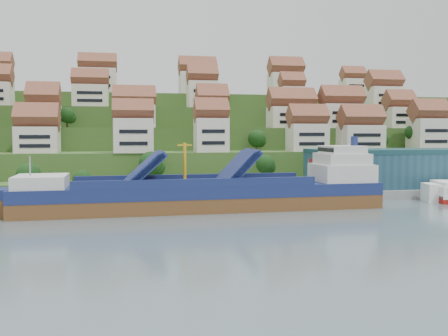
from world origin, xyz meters
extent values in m
plane|color=slate|center=(0.00, 0.00, 0.00)|extent=(300.00, 300.00, 0.00)
cube|color=gray|center=(20.00, 15.00, 1.10)|extent=(180.00, 14.00, 2.20)
cube|color=#2D4C1E|center=(0.00, 86.00, 2.00)|extent=(260.00, 128.00, 4.00)
cube|color=#2D4C1E|center=(0.00, 91.00, 5.50)|extent=(260.00, 118.00, 11.00)
cube|color=#2D4C1E|center=(0.00, 99.00, 9.00)|extent=(260.00, 102.00, 18.00)
cube|color=#2D4C1E|center=(0.00, 107.00, 12.50)|extent=(260.00, 86.00, 25.00)
cube|color=#2D4C1E|center=(0.00, 116.00, 15.50)|extent=(260.00, 68.00, 31.00)
cube|color=silver|center=(-48.48, 40.56, 14.53)|extent=(11.11, 8.57, 7.05)
cube|color=silver|center=(-22.84, 35.18, 15.65)|extent=(10.56, 7.03, 9.30)
cube|color=silver|center=(-1.12, 36.63, 15.74)|extent=(9.12, 7.62, 9.47)
cube|color=silver|center=(28.25, 38.46, 15.03)|extent=(11.09, 7.73, 8.06)
cube|color=silver|center=(45.35, 38.39, 14.86)|extent=(12.47, 8.26, 7.72)
cube|color=silver|center=(70.05, 41.05, 15.96)|extent=(11.16, 8.31, 9.91)
cube|color=silver|center=(-48.85, 54.76, 21.40)|extent=(9.23, 8.98, 6.80)
cube|color=silver|center=(-22.19, 53.57, 21.47)|extent=(12.48, 7.90, 6.95)
cube|color=silver|center=(1.76, 51.89, 21.60)|extent=(9.39, 8.56, 7.21)
cube|color=silver|center=(28.65, 54.47, 21.44)|extent=(14.88, 8.36, 6.88)
cube|color=silver|center=(45.74, 53.51, 21.97)|extent=(13.91, 8.18, 7.94)
cube|color=silver|center=(68.21, 55.83, 21.60)|extent=(9.62, 8.04, 7.21)
cube|color=silver|center=(-36.32, 71.40, 28.73)|extent=(11.62, 7.30, 7.46)
cube|color=silver|center=(1.36, 69.57, 29.59)|extent=(10.05, 7.79, 9.18)
cube|color=silver|center=(33.94, 69.84, 28.94)|extent=(8.50, 7.14, 7.87)
cube|color=silver|center=(70.92, 71.38, 29.30)|extent=(12.52, 8.47, 8.59)
cube|color=silver|center=(-34.63, 87.17, 35.46)|extent=(13.17, 7.51, 8.91)
cube|color=silver|center=(2.53, 89.19, 35.30)|extent=(13.82, 8.15, 8.60)
cube|color=silver|center=(37.57, 87.78, 35.41)|extent=(13.01, 8.73, 8.83)
cube|color=silver|center=(68.59, 93.00, 34.92)|extent=(9.57, 7.05, 7.84)
ellipsoid|color=#183E14|center=(11.85, 26.11, 8.04)|extent=(5.15, 5.15, 5.15)
ellipsoid|color=#183E14|center=(-18.52, 26.29, 8.48)|extent=(6.37, 6.37, 6.37)
ellipsoid|color=#183E14|center=(54.64, 43.11, 14.50)|extent=(4.70, 4.70, 4.70)
ellipsoid|color=#183E14|center=(65.53, 43.11, 16.60)|extent=(4.77, 4.77, 4.77)
ellipsoid|color=#183E14|center=(14.06, 43.66, 14.73)|extent=(5.34, 5.34, 5.34)
ellipsoid|color=#183E14|center=(40.66, 59.83, 23.83)|extent=(4.85, 4.85, 4.85)
ellipsoid|color=#183E14|center=(-51.51, 59.38, 22.49)|extent=(6.47, 6.47, 6.47)
ellipsoid|color=#183E14|center=(-42.58, 57.97, 21.88)|extent=(4.88, 4.88, 4.88)
ellipsoid|color=#183E14|center=(7.99, 73.21, 30.02)|extent=(6.95, 6.95, 6.95)
ellipsoid|color=#183E14|center=(36.65, 75.94, 29.26)|extent=(5.52, 5.52, 5.52)
ellipsoid|color=#183E14|center=(38.62, 73.97, 28.92)|extent=(4.24, 4.24, 4.24)
ellipsoid|color=#183E14|center=(-47.09, 19.00, 6.59)|extent=(5.73, 5.73, 5.73)
ellipsoid|color=#183E14|center=(-35.02, 19.00, 5.27)|extent=(4.76, 4.76, 4.76)
cube|color=#204658|center=(52.00, 17.00, 7.20)|extent=(60.00, 15.00, 10.00)
cylinder|color=gray|center=(18.00, 10.00, 6.20)|extent=(0.16, 0.16, 8.00)
cube|color=maroon|center=(18.60, 10.00, 9.80)|extent=(1.20, 0.05, 0.80)
cube|color=brown|center=(-8.83, 1.27, 1.00)|extent=(77.31, 13.45, 4.94)
cube|color=navy|center=(-8.83, 1.27, 4.25)|extent=(77.31, 13.57, 2.57)
cube|color=silver|center=(-41.43, 0.60, 6.72)|extent=(10.11, 11.47, 2.57)
cube|color=#262628|center=(-10.80, 1.23, 5.53)|extent=(49.61, 11.10, 0.30)
cube|color=navy|center=(-21.67, 1.01, 8.89)|extent=(7.63, 11.06, 6.83)
cube|color=navy|center=(-1.91, 1.41, 8.89)|extent=(7.26, 11.05, 7.22)
cylinder|color=gold|center=(-12.78, 1.19, 9.88)|extent=(0.71, 0.71, 8.89)
cube|color=silver|center=(22.79, 1.92, 7.41)|extent=(12.09, 11.51, 3.95)
cube|color=silver|center=(22.79, 1.92, 10.57)|extent=(10.09, 10.28, 2.47)
cube|color=silver|center=(22.79, 1.92, 12.65)|extent=(8.09, 9.06, 1.78)
cylinder|color=navy|center=(25.75, 1.99, 14.53)|extent=(1.61, 1.61, 2.17)
camera|label=1|loc=(-24.83, -102.74, 16.32)|focal=40.00mm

